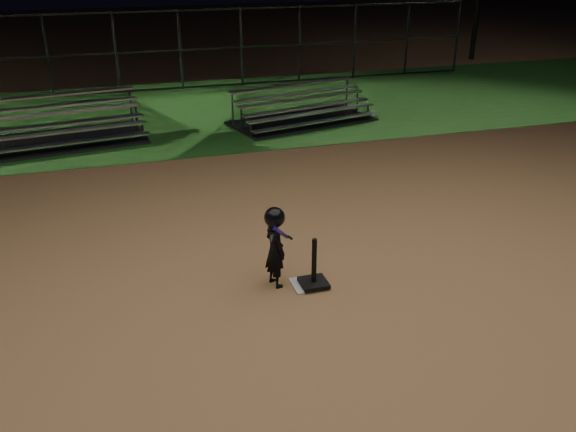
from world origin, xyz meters
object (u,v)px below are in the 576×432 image
(home_plate, at_px, (308,284))
(batting_tee, at_px, (314,277))
(child_batter, at_px, (275,245))
(bleacher_left, at_px, (51,135))
(bleacher_right, at_px, (303,116))

(home_plate, xyz_separation_m, batting_tee, (0.07, -0.05, 0.14))
(home_plate, height_order, batting_tee, batting_tee)
(batting_tee, distance_m, child_batter, 0.73)
(home_plate, relative_size, bleacher_left, 0.10)
(child_batter, xyz_separation_m, bleacher_right, (2.97, 7.91, -0.45))
(bleacher_left, height_order, bleacher_right, bleacher_left)
(child_batter, bearing_deg, batting_tee, -129.64)
(bleacher_right, bearing_deg, child_batter, -123.84)
(bleacher_left, bearing_deg, home_plate, -72.73)
(home_plate, height_order, child_batter, child_batter)
(home_plate, relative_size, bleacher_right, 0.11)
(batting_tee, xyz_separation_m, bleacher_left, (-3.89, 8.05, 0.06))
(home_plate, distance_m, child_batter, 0.78)
(batting_tee, xyz_separation_m, child_batter, (-0.51, 0.21, 0.48))
(child_batter, height_order, bleacher_right, child_batter)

